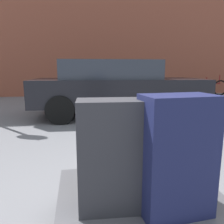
% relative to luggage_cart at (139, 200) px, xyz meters
% --- Properties ---
extents(building_facade_brick, '(24.00, 1.20, 8.72)m').
position_rel_luggage_cart_xyz_m(building_facade_brick, '(2.00, 9.73, 4.09)').
color(building_facade_brick, brown).
rests_on(building_facade_brick, ground_plane).
extents(luggage_cart, '(1.13, 0.88, 0.34)m').
position_rel_luggage_cart_xyz_m(luggage_cart, '(0.00, 0.00, 0.00)').
color(luggage_cart, '#4C4C51').
rests_on(luggage_cart, ground_plane).
extents(suitcase_olive_center, '(0.55, 0.48, 0.26)m').
position_rel_luggage_cart_xyz_m(suitcase_olive_center, '(-0.01, 0.12, 0.20)').
color(suitcase_olive_center, '#4C5128').
rests_on(suitcase_olive_center, luggage_cart).
extents(suitcase_navy_rear_left, '(0.43, 0.28, 0.71)m').
position_rel_luggage_cart_xyz_m(suitcase_navy_rear_left, '(0.14, -0.25, 0.43)').
color(suitcase_navy_rear_left, '#191E47').
rests_on(suitcase_navy_rear_left, luggage_cart).
extents(suitcase_charcoal_rear_right, '(0.42, 0.25, 0.68)m').
position_rel_luggage_cart_xyz_m(suitcase_charcoal_rear_right, '(-0.22, -0.15, 0.41)').
color(suitcase_charcoal_rear_right, '#2D2D33').
rests_on(suitcase_charcoal_rear_right, luggage_cart).
extents(duffel_bag_black_topmost_pile, '(0.44, 0.35, 0.26)m').
position_rel_luggage_cart_xyz_m(duffel_bag_black_topmost_pile, '(-0.01, 0.12, 0.47)').
color(duffel_bag_black_topmost_pile, black).
rests_on(duffel_bag_black_topmost_pile, suitcase_olive_center).
extents(parked_car, '(4.38, 2.08, 1.42)m').
position_rel_luggage_cart_xyz_m(parked_car, '(0.62, 4.35, 0.49)').
color(parked_car, black).
rests_on(parked_car, ground_plane).
extents(bicycle_leaning, '(1.76, 0.07, 0.96)m').
position_rel_luggage_cart_xyz_m(bicycle_leaning, '(5.71, 8.07, 0.10)').
color(bicycle_leaning, black).
rests_on(bicycle_leaning, ground_plane).
extents(bollard_kerb_near, '(0.20, 0.20, 0.59)m').
position_rel_luggage_cart_xyz_m(bollard_kerb_near, '(2.94, 6.65, 0.03)').
color(bollard_kerb_near, '#383838').
rests_on(bollard_kerb_near, ground_plane).
extents(bollard_kerb_mid, '(0.20, 0.20, 0.59)m').
position_rel_luggage_cart_xyz_m(bollard_kerb_mid, '(4.36, 6.65, 0.03)').
color(bollard_kerb_mid, '#383838').
rests_on(bollard_kerb_mid, ground_plane).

